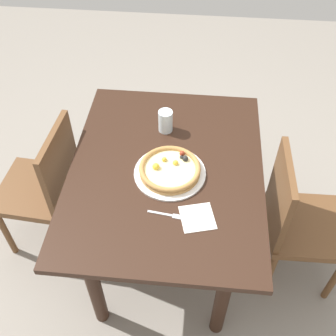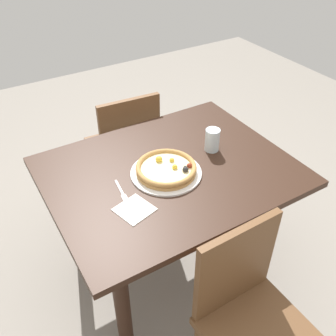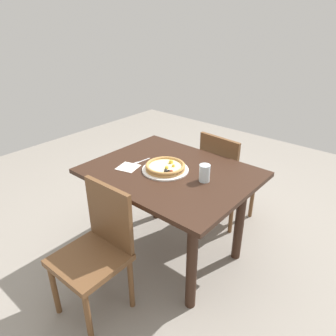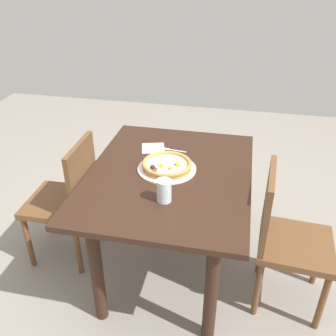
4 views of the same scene
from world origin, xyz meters
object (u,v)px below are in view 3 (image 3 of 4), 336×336
(dining_table, at_px, (171,186))
(chair_near, at_px, (225,175))
(plate, at_px, (165,170))
(napkin, at_px, (128,167))
(drinking_glass, at_px, (205,173))
(pizza, at_px, (165,167))
(chair_far, at_px, (97,248))
(fork, at_px, (140,162))

(dining_table, xyz_separation_m, chair_near, (-0.07, -0.67, -0.16))
(plate, xyz_separation_m, napkin, (0.24, 0.14, -0.00))
(drinking_glass, bearing_deg, plate, 9.49)
(dining_table, bearing_deg, pizza, 32.94)
(chair_near, distance_m, plate, 0.75)
(dining_table, xyz_separation_m, napkin, (0.27, 0.16, 0.13))
(chair_far, relative_size, drinking_glass, 7.31)
(chair_near, height_order, pizza, chair_near)
(pizza, bearing_deg, dining_table, -147.06)
(napkin, bearing_deg, plate, -149.66)
(dining_table, height_order, chair_far, chair_far)
(plate, bearing_deg, pizza, 174.76)
(chair_near, xyz_separation_m, drinking_glass, (-0.20, 0.64, 0.34))
(fork, xyz_separation_m, drinking_glass, (-0.54, -0.07, 0.06))
(plate, distance_m, drinking_glass, 0.31)
(fork, height_order, napkin, fork)
(plate, xyz_separation_m, fork, (0.24, 0.02, -0.00))
(chair_far, height_order, pizza, chair_far)
(dining_table, height_order, napkin, napkin)
(chair_near, xyz_separation_m, napkin, (0.34, 0.83, 0.29))
(chair_near, relative_size, napkin, 6.15)
(chair_far, bearing_deg, chair_near, -95.20)
(plate, relative_size, napkin, 2.39)
(pizza, distance_m, drinking_glass, 0.30)
(plate, height_order, fork, plate)
(dining_table, height_order, chair_near, chair_near)
(chair_far, xyz_separation_m, drinking_glass, (-0.30, -0.70, 0.34))
(chair_far, xyz_separation_m, napkin, (0.24, -0.51, 0.29))
(dining_table, distance_m, pizza, 0.16)
(dining_table, relative_size, drinking_glass, 9.81)
(pizza, relative_size, drinking_glass, 2.42)
(chair_far, bearing_deg, fork, -70.16)
(chair_far, height_order, napkin, chair_far)
(plate, relative_size, pizza, 1.17)
(plate, bearing_deg, chair_far, 90.24)
(napkin, bearing_deg, fork, -90.46)
(napkin, bearing_deg, dining_table, -149.47)
(fork, relative_size, drinking_glass, 1.41)
(fork, bearing_deg, napkin, 6.68)
(fork, bearing_deg, dining_table, 104.98)
(dining_table, distance_m, fork, 0.30)
(chair_near, distance_m, pizza, 0.76)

